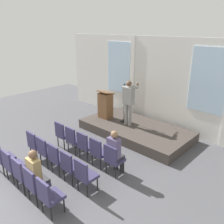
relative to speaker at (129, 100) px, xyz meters
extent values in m
cube|color=silver|center=(0.26, 1.48, 0.44)|extent=(10.18, 0.10, 3.61)
cube|color=silver|center=(-1.77, 1.42, 0.84)|extent=(1.29, 0.04, 2.24)
cube|color=silver|center=(-0.98, 1.43, 0.44)|extent=(0.20, 0.08, 3.61)
cube|color=silver|center=(2.30, 1.42, 0.84)|extent=(1.29, 0.04, 2.24)
cube|color=#3F3833|center=(0.26, 0.11, -1.19)|extent=(4.19, 2.15, 0.36)
cylinder|color=gray|center=(-0.09, -0.02, -0.58)|extent=(0.14, 0.14, 0.86)
cylinder|color=gray|center=(0.09, -0.02, -0.58)|extent=(0.14, 0.14, 0.86)
cube|color=gray|center=(0.00, -0.02, 0.17)|extent=(0.42, 0.22, 0.64)
cube|color=maroon|center=(0.00, 0.10, 0.24)|extent=(0.06, 0.01, 0.38)
sphere|color=brown|center=(0.00, -0.01, 0.62)|extent=(0.21, 0.21, 0.21)
cylinder|color=gray|center=(-0.24, 0.06, 0.27)|extent=(0.09, 0.28, 0.45)
cylinder|color=gray|center=(0.15, 0.12, 0.48)|extent=(0.15, 0.36, 0.15)
cylinder|color=gray|center=(0.11, 0.25, 0.49)|extent=(0.11, 0.34, 0.15)
sphere|color=brown|center=(0.01, 0.51, 0.51)|extent=(0.10, 0.10, 0.10)
cylinder|color=black|center=(-0.34, 0.15, -1.00)|extent=(0.28, 0.28, 0.03)
cylinder|color=black|center=(-0.34, 0.15, -0.26)|extent=(0.02, 0.02, 1.45)
sphere|color=#262626|center=(-0.34, 0.15, 0.51)|extent=(0.07, 0.07, 0.07)
cube|color=brown|center=(-1.18, -0.05, -0.49)|extent=(0.52, 0.40, 1.05)
cube|color=brown|center=(-1.18, -0.03, 0.08)|extent=(0.60, 0.48, 0.14)
cylinder|color=black|center=(-0.73, -2.15, -1.17)|extent=(0.04, 0.04, 0.40)
cylinder|color=black|center=(-1.09, -2.15, -1.17)|extent=(0.04, 0.04, 0.40)
cylinder|color=black|center=(-0.73, -2.49, -1.17)|extent=(0.04, 0.04, 0.40)
cylinder|color=black|center=(-1.09, -2.49, -1.17)|extent=(0.04, 0.04, 0.40)
cube|color=#383356|center=(-0.91, -2.32, -0.93)|extent=(0.46, 0.44, 0.08)
cube|color=#383356|center=(-0.91, -2.51, -0.66)|extent=(0.46, 0.06, 0.46)
cylinder|color=black|center=(-0.15, -2.15, -1.17)|extent=(0.04, 0.04, 0.40)
cylinder|color=black|center=(-0.51, -2.15, -1.17)|extent=(0.04, 0.04, 0.40)
cylinder|color=black|center=(-0.15, -2.49, -1.17)|extent=(0.04, 0.04, 0.40)
cylinder|color=black|center=(-0.51, -2.49, -1.17)|extent=(0.04, 0.04, 0.40)
cube|color=#383356|center=(-0.33, -2.32, -0.93)|extent=(0.46, 0.44, 0.08)
cube|color=#383356|center=(-0.33, -2.51, -0.66)|extent=(0.46, 0.06, 0.46)
cylinder|color=black|center=(0.44, -2.15, -1.17)|extent=(0.04, 0.04, 0.40)
cylinder|color=black|center=(0.08, -2.15, -1.17)|extent=(0.04, 0.04, 0.40)
cylinder|color=black|center=(0.44, -2.49, -1.17)|extent=(0.04, 0.04, 0.40)
cylinder|color=black|center=(0.08, -2.49, -1.17)|extent=(0.04, 0.04, 0.40)
cube|color=#383356|center=(0.26, -2.32, -0.93)|extent=(0.46, 0.44, 0.08)
cube|color=#383356|center=(0.26, -2.51, -0.66)|extent=(0.46, 0.06, 0.46)
cylinder|color=black|center=(1.03, -2.15, -1.17)|extent=(0.04, 0.04, 0.40)
cylinder|color=black|center=(0.67, -2.15, -1.17)|extent=(0.04, 0.04, 0.40)
cylinder|color=black|center=(1.03, -2.49, -1.17)|extent=(0.04, 0.04, 0.40)
cylinder|color=black|center=(0.67, -2.49, -1.17)|extent=(0.04, 0.04, 0.40)
cube|color=#383356|center=(0.85, -2.32, -0.93)|extent=(0.46, 0.44, 0.08)
cube|color=#383356|center=(0.85, -2.51, -0.66)|extent=(0.46, 0.06, 0.46)
cylinder|color=black|center=(1.62, -2.15, -1.17)|extent=(0.04, 0.04, 0.40)
cylinder|color=black|center=(1.26, -2.15, -1.17)|extent=(0.04, 0.04, 0.40)
cylinder|color=black|center=(1.62, -2.49, -1.17)|extent=(0.04, 0.04, 0.40)
cylinder|color=black|center=(1.26, -2.49, -1.17)|extent=(0.04, 0.04, 0.40)
cube|color=#383356|center=(1.44, -2.32, -0.93)|extent=(0.46, 0.44, 0.08)
cube|color=#383356|center=(1.44, -2.51, -0.66)|extent=(0.46, 0.06, 0.46)
cylinder|color=#2D2D33|center=(1.35, -2.14, -1.15)|extent=(0.10, 0.10, 0.44)
cylinder|color=#2D2D33|center=(1.53, -2.14, -1.15)|extent=(0.10, 0.10, 0.44)
cube|color=#2D2D33|center=(1.44, -2.26, -0.87)|extent=(0.34, 0.36, 0.12)
cube|color=#594C72|center=(1.44, -2.37, -0.52)|extent=(0.36, 0.20, 0.57)
sphere|color=#8C6647|center=(1.44, -2.35, -0.13)|extent=(0.20, 0.20, 0.20)
cylinder|color=black|center=(-0.73, -3.18, -1.17)|extent=(0.04, 0.04, 0.40)
cylinder|color=black|center=(-1.09, -3.18, -1.17)|extent=(0.04, 0.04, 0.40)
cylinder|color=black|center=(-0.73, -3.52, -1.17)|extent=(0.04, 0.04, 0.40)
cylinder|color=black|center=(-1.09, -3.52, -1.17)|extent=(0.04, 0.04, 0.40)
cube|color=#383356|center=(-0.91, -3.35, -0.93)|extent=(0.46, 0.44, 0.08)
cube|color=#383356|center=(-0.91, -3.54, -0.66)|extent=(0.46, 0.06, 0.46)
cylinder|color=black|center=(-0.15, -3.18, -1.17)|extent=(0.04, 0.04, 0.40)
cylinder|color=black|center=(-0.51, -3.18, -1.17)|extent=(0.04, 0.04, 0.40)
cylinder|color=black|center=(-0.15, -3.52, -1.17)|extent=(0.04, 0.04, 0.40)
cylinder|color=black|center=(-0.51, -3.52, -1.17)|extent=(0.04, 0.04, 0.40)
cube|color=#383356|center=(-0.33, -3.35, -0.93)|extent=(0.46, 0.44, 0.08)
cube|color=#383356|center=(-0.33, -3.54, -0.66)|extent=(0.46, 0.06, 0.46)
cylinder|color=black|center=(0.44, -3.18, -1.17)|extent=(0.04, 0.04, 0.40)
cylinder|color=black|center=(0.08, -3.18, -1.17)|extent=(0.04, 0.04, 0.40)
cylinder|color=black|center=(0.44, -3.52, -1.17)|extent=(0.04, 0.04, 0.40)
cylinder|color=black|center=(0.08, -3.52, -1.17)|extent=(0.04, 0.04, 0.40)
cube|color=#383356|center=(0.26, -3.35, -0.93)|extent=(0.46, 0.44, 0.08)
cube|color=#383356|center=(0.26, -3.54, -0.66)|extent=(0.46, 0.06, 0.46)
cylinder|color=black|center=(1.03, -3.18, -1.17)|extent=(0.04, 0.04, 0.40)
cylinder|color=black|center=(0.67, -3.18, -1.17)|extent=(0.04, 0.04, 0.40)
cylinder|color=black|center=(1.03, -3.52, -1.17)|extent=(0.04, 0.04, 0.40)
cylinder|color=black|center=(0.67, -3.52, -1.17)|extent=(0.04, 0.04, 0.40)
cube|color=#383356|center=(0.85, -3.35, -0.93)|extent=(0.46, 0.44, 0.08)
cube|color=#383356|center=(0.85, -3.54, -0.66)|extent=(0.46, 0.06, 0.46)
cylinder|color=black|center=(1.62, -3.18, -1.17)|extent=(0.04, 0.04, 0.40)
cylinder|color=black|center=(1.26, -3.18, -1.17)|extent=(0.04, 0.04, 0.40)
cylinder|color=black|center=(1.62, -3.52, -1.17)|extent=(0.04, 0.04, 0.40)
cylinder|color=black|center=(1.26, -3.52, -1.17)|extent=(0.04, 0.04, 0.40)
cube|color=#383356|center=(1.44, -3.35, -0.93)|extent=(0.46, 0.44, 0.08)
cube|color=#383356|center=(1.44, -3.54, -0.66)|extent=(0.46, 0.06, 0.46)
cylinder|color=black|center=(-0.73, -4.20, -1.17)|extent=(0.04, 0.04, 0.40)
cylinder|color=black|center=(-1.09, -4.20, -1.17)|extent=(0.04, 0.04, 0.40)
cylinder|color=black|center=(-0.73, -4.54, -1.17)|extent=(0.04, 0.04, 0.40)
cube|color=#383356|center=(-0.91, -4.37, -0.93)|extent=(0.46, 0.44, 0.08)
cylinder|color=black|center=(-0.15, -4.20, -1.17)|extent=(0.04, 0.04, 0.40)
cylinder|color=black|center=(-0.51, -4.20, -1.17)|extent=(0.04, 0.04, 0.40)
cylinder|color=black|center=(-0.15, -4.54, -1.17)|extent=(0.04, 0.04, 0.40)
cylinder|color=black|center=(-0.51, -4.54, -1.17)|extent=(0.04, 0.04, 0.40)
cube|color=#383356|center=(-0.33, -4.37, -0.93)|extent=(0.46, 0.44, 0.08)
cube|color=#383356|center=(-0.33, -4.56, -0.66)|extent=(0.46, 0.06, 0.46)
cylinder|color=black|center=(0.44, -4.20, -1.17)|extent=(0.04, 0.04, 0.40)
cylinder|color=black|center=(0.08, -4.20, -1.17)|extent=(0.04, 0.04, 0.40)
cylinder|color=black|center=(0.44, -4.54, -1.17)|extent=(0.04, 0.04, 0.40)
cylinder|color=black|center=(0.08, -4.54, -1.17)|extent=(0.04, 0.04, 0.40)
cube|color=#383356|center=(0.26, -4.37, -0.93)|extent=(0.46, 0.44, 0.08)
cube|color=#383356|center=(0.26, -4.56, -0.66)|extent=(0.46, 0.06, 0.46)
cylinder|color=black|center=(1.03, -4.20, -1.17)|extent=(0.04, 0.04, 0.40)
cylinder|color=black|center=(0.67, -4.20, -1.17)|extent=(0.04, 0.04, 0.40)
cylinder|color=black|center=(1.03, -4.54, -1.17)|extent=(0.04, 0.04, 0.40)
cylinder|color=black|center=(0.67, -4.54, -1.17)|extent=(0.04, 0.04, 0.40)
cube|color=#383356|center=(0.85, -4.37, -0.93)|extent=(0.46, 0.44, 0.08)
cube|color=#383356|center=(0.85, -4.56, -0.66)|extent=(0.46, 0.06, 0.46)
cylinder|color=#2D2D33|center=(0.76, -4.19, -1.15)|extent=(0.10, 0.10, 0.44)
cylinder|color=#2D2D33|center=(0.94, -4.19, -1.15)|extent=(0.10, 0.10, 0.44)
cube|color=#2D2D33|center=(0.85, -4.31, -0.87)|extent=(0.34, 0.36, 0.12)
cube|color=#997F4C|center=(0.85, -4.42, -0.51)|extent=(0.36, 0.20, 0.60)
sphere|color=brown|center=(0.85, -4.40, -0.10)|extent=(0.20, 0.20, 0.20)
cylinder|color=black|center=(1.62, -4.20, -1.17)|extent=(0.04, 0.04, 0.40)
cylinder|color=black|center=(1.26, -4.20, -1.17)|extent=(0.04, 0.04, 0.40)
cylinder|color=black|center=(1.62, -4.54, -1.17)|extent=(0.04, 0.04, 0.40)
cylinder|color=black|center=(1.26, -4.54, -1.17)|extent=(0.04, 0.04, 0.40)
cube|color=#383356|center=(1.44, -4.37, -0.93)|extent=(0.46, 0.44, 0.08)
cube|color=#383356|center=(1.44, -4.56, -0.66)|extent=(0.46, 0.06, 0.46)
camera|label=1|loc=(5.25, -6.51, 2.58)|focal=37.41mm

